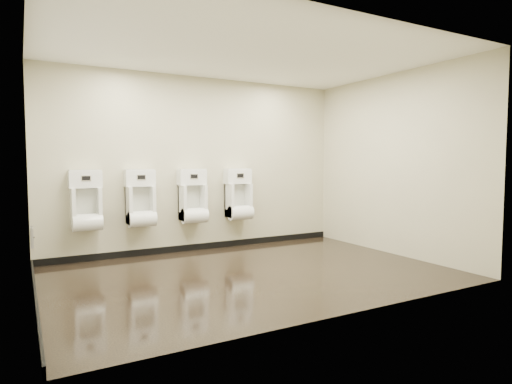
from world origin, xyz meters
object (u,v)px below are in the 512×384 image
access_panel (32,237)px  urinal_1 (141,203)px  urinal_2 (193,200)px  urinal_3 (239,198)px  urinal_0 (86,205)px

access_panel → urinal_1: (1.46, 0.40, 0.33)m
access_panel → urinal_2: size_ratio=0.30×
urinal_2 → urinal_3: bearing=0.0°
access_panel → urinal_2: (2.28, 0.40, 0.33)m
urinal_1 → urinal_3: 1.63m
urinal_2 → urinal_0: bearing=180.0°
urinal_1 → urinal_2: size_ratio=1.00×
urinal_2 → urinal_3: same height
urinal_1 → urinal_2: (0.82, 0.00, 0.00)m
access_panel → urinal_3: size_ratio=0.30×
urinal_0 → urinal_2: same height
urinal_2 → access_panel: bearing=-170.0°
access_panel → urinal_2: 2.34m
urinal_0 → urinal_2: (1.59, 0.00, 0.00)m
urinal_1 → urinal_2: bearing=0.0°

